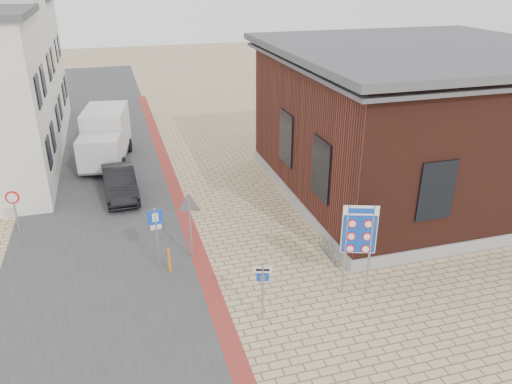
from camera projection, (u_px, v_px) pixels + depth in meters
ground at (281, 303)px, 16.06m from camera, size 120.00×120.00×0.00m
road_strip at (100, 162)px, 27.75m from camera, size 7.00×60.00×0.02m
curb_strip at (175, 189)px, 24.28m from camera, size 0.60×40.00×0.02m
brick_building at (417, 119)px, 23.06m from camera, size 13.00×13.00×6.80m
townhouse_far at (3, 63)px, 32.50m from camera, size 7.40×6.40×8.30m
bike_rack at (329, 250)px, 18.56m from camera, size 0.08×1.80×0.60m
sedan at (120, 183)px, 23.34m from camera, size 1.63×4.18×1.36m
box_truck at (105, 136)px, 27.26m from camera, size 2.96×5.64×2.81m
border_sign at (359, 231)px, 15.60m from camera, size 1.06×0.40×3.24m
essen_sign at (263, 284)px, 14.78m from camera, size 0.54×0.20×2.04m
parking_sign at (156, 228)px, 17.28m from camera, size 0.53×0.10×2.40m
yield_sign at (189, 210)px, 17.71m from camera, size 0.90×0.34×2.62m
speed_sign at (15, 209)px, 19.07m from camera, size 0.52×0.08×2.20m
bollard at (169, 261)px, 17.49m from camera, size 0.09×0.09×0.97m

